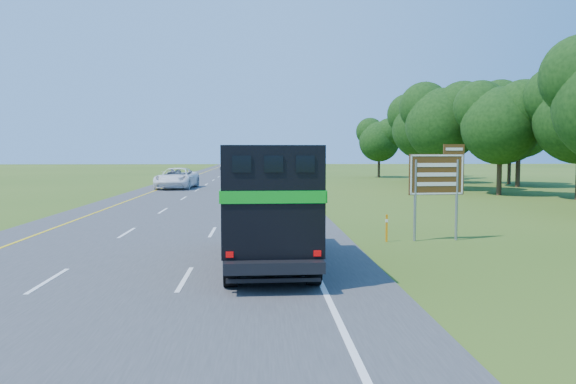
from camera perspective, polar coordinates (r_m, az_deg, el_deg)
name	(u,v)px	position (r m, az deg, el deg)	size (l,w,h in m)	color
ground	(96,301)	(14.25, -18.96, -10.40)	(300.00, 300.00, 0.00)	#345416
road	(225,183)	(63.47, -6.40, 0.92)	(15.00, 260.00, 0.04)	#38383A
lane_markings	(225,183)	(63.46, -6.40, 0.94)	(11.15, 260.00, 0.01)	yellow
tree_wall_right	(541,120)	(48.64, 24.33, 6.67)	(16.00, 100.00, 12.00)	#11390F
horse_truck	(267,202)	(17.26, -2.11, -0.97)	(2.81, 8.30, 3.64)	black
white_suv	(177,178)	(54.34, -11.23, 1.39)	(3.24, 7.03, 1.95)	white
far_car	(224,165)	(112.98, -6.49, 2.70)	(1.82, 4.52, 1.54)	silver
exit_sign	(437,178)	(22.83, 14.94, 1.36)	(2.25, 0.25, 3.81)	gray
delineator	(387,227)	(22.27, 9.99, -3.54)	(0.09, 0.05, 1.08)	orange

